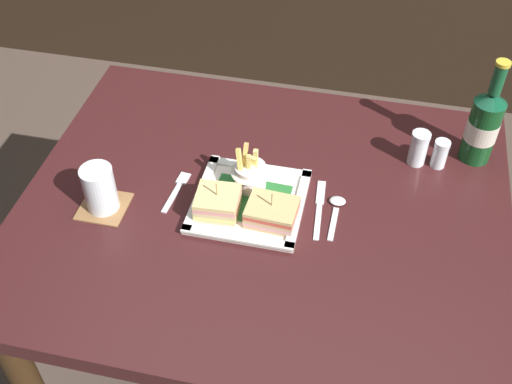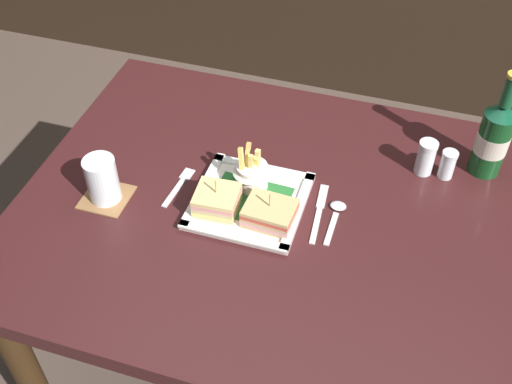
{
  "view_description": "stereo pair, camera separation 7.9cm",
  "coord_description": "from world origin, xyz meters",
  "px_view_note": "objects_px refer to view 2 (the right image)",
  "views": [
    {
      "loc": [
        0.19,
        -0.92,
        1.71
      ],
      "look_at": [
        -0.01,
        -0.0,
        0.77
      ],
      "focal_mm": 44.19,
      "sensor_mm": 36.0,
      "label": 1
    },
    {
      "loc": [
        0.27,
        -0.9,
        1.71
      ],
      "look_at": [
        -0.01,
        -0.0,
        0.77
      ],
      "focal_mm": 44.19,
      "sensor_mm": 36.0,
      "label": 2
    }
  ],
  "objects_px": {
    "knife": "(319,210)",
    "spoon": "(336,212)",
    "fork": "(180,185)",
    "fries_cup": "(252,172)",
    "dining_table": "(263,237)",
    "sandwich_half_right": "(270,213)",
    "square_plate": "(249,202)",
    "salt_shaker": "(425,159)",
    "beer_bottle": "(494,137)",
    "sandwich_half_left": "(217,200)",
    "water_glass": "(103,182)",
    "pepper_shaker": "(447,166)"
  },
  "relations": [
    {
      "from": "knife",
      "to": "spoon",
      "type": "bearing_deg",
      "value": 6.86
    },
    {
      "from": "fork",
      "to": "knife",
      "type": "bearing_deg",
      "value": 2.95
    },
    {
      "from": "fork",
      "to": "spoon",
      "type": "distance_m",
      "value": 0.35
    },
    {
      "from": "fries_cup",
      "to": "knife",
      "type": "bearing_deg",
      "value": -7.32
    },
    {
      "from": "dining_table",
      "to": "sandwich_half_right",
      "type": "relative_size",
      "value": 9.8
    },
    {
      "from": "square_plate",
      "to": "fork",
      "type": "relative_size",
      "value": 1.81
    },
    {
      "from": "fries_cup",
      "to": "fork",
      "type": "relative_size",
      "value": 0.87
    },
    {
      "from": "salt_shaker",
      "to": "beer_bottle",
      "type": "bearing_deg",
      "value": 20.29
    },
    {
      "from": "beer_bottle",
      "to": "knife",
      "type": "bearing_deg",
      "value": -143.73
    },
    {
      "from": "square_plate",
      "to": "sandwich_half_left",
      "type": "bearing_deg",
      "value": -145.24
    },
    {
      "from": "fries_cup",
      "to": "salt_shaker",
      "type": "height_order",
      "value": "fries_cup"
    },
    {
      "from": "water_glass",
      "to": "fork",
      "type": "bearing_deg",
      "value": 31.79
    },
    {
      "from": "sandwich_half_left",
      "to": "spoon",
      "type": "relative_size",
      "value": 0.75
    },
    {
      "from": "spoon",
      "to": "salt_shaker",
      "type": "xyz_separation_m",
      "value": [
        0.16,
        0.19,
        0.03
      ]
    },
    {
      "from": "fork",
      "to": "beer_bottle",
      "type": "bearing_deg",
      "value": 21.73
    },
    {
      "from": "sandwich_half_left",
      "to": "beer_bottle",
      "type": "bearing_deg",
      "value": 29.83
    },
    {
      "from": "beer_bottle",
      "to": "pepper_shaker",
      "type": "xyz_separation_m",
      "value": [
        -0.08,
        -0.05,
        -0.06
      ]
    },
    {
      "from": "sandwich_half_left",
      "to": "sandwich_half_right",
      "type": "distance_m",
      "value": 0.12
    },
    {
      "from": "fries_cup",
      "to": "spoon",
      "type": "relative_size",
      "value": 0.9
    },
    {
      "from": "dining_table",
      "to": "pepper_shaker",
      "type": "relative_size",
      "value": 15.03
    },
    {
      "from": "beer_bottle",
      "to": "sandwich_half_left",
      "type": "bearing_deg",
      "value": -150.17
    },
    {
      "from": "salt_shaker",
      "to": "water_glass",
      "type": "bearing_deg",
      "value": -155.71
    },
    {
      "from": "dining_table",
      "to": "sandwich_half_left",
      "type": "xyz_separation_m",
      "value": [
        -0.09,
        -0.04,
        0.14
      ]
    },
    {
      "from": "square_plate",
      "to": "pepper_shaker",
      "type": "height_order",
      "value": "pepper_shaker"
    },
    {
      "from": "fork",
      "to": "salt_shaker",
      "type": "height_order",
      "value": "salt_shaker"
    },
    {
      "from": "sandwich_half_right",
      "to": "pepper_shaker",
      "type": "height_order",
      "value": "sandwich_half_right"
    },
    {
      "from": "dining_table",
      "to": "beer_bottle",
      "type": "distance_m",
      "value": 0.55
    },
    {
      "from": "dining_table",
      "to": "fries_cup",
      "type": "distance_m",
      "value": 0.16
    },
    {
      "from": "sandwich_half_right",
      "to": "beer_bottle",
      "type": "height_order",
      "value": "beer_bottle"
    },
    {
      "from": "water_glass",
      "to": "knife",
      "type": "xyz_separation_m",
      "value": [
        0.45,
        0.1,
        -0.05
      ]
    },
    {
      "from": "beer_bottle",
      "to": "water_glass",
      "type": "bearing_deg",
      "value": -156.37
    },
    {
      "from": "fries_cup",
      "to": "spoon",
      "type": "bearing_deg",
      "value": -4.68
    },
    {
      "from": "salt_shaker",
      "to": "square_plate",
      "type": "bearing_deg",
      "value": -147.77
    },
    {
      "from": "square_plate",
      "to": "salt_shaker",
      "type": "bearing_deg",
      "value": 32.23
    },
    {
      "from": "beer_bottle",
      "to": "pepper_shaker",
      "type": "height_order",
      "value": "beer_bottle"
    },
    {
      "from": "dining_table",
      "to": "fork",
      "type": "height_order",
      "value": "fork"
    },
    {
      "from": "knife",
      "to": "beer_bottle",
      "type": "bearing_deg",
      "value": 36.27
    },
    {
      "from": "spoon",
      "to": "salt_shaker",
      "type": "distance_m",
      "value": 0.25
    },
    {
      "from": "water_glass",
      "to": "salt_shaker",
      "type": "bearing_deg",
      "value": 24.29
    },
    {
      "from": "square_plate",
      "to": "pepper_shaker",
      "type": "bearing_deg",
      "value": 28.87
    },
    {
      "from": "sandwich_half_left",
      "to": "salt_shaker",
      "type": "relative_size",
      "value": 1.11
    },
    {
      "from": "water_glass",
      "to": "fork",
      "type": "relative_size",
      "value": 0.81
    },
    {
      "from": "sandwich_half_right",
      "to": "fork",
      "type": "distance_m",
      "value": 0.23
    },
    {
      "from": "square_plate",
      "to": "water_glass",
      "type": "bearing_deg",
      "value": -166.1
    },
    {
      "from": "fork",
      "to": "sandwich_half_right",
      "type": "bearing_deg",
      "value": -12.65
    },
    {
      "from": "sandwich_half_right",
      "to": "water_glass",
      "type": "xyz_separation_m",
      "value": [
        -0.36,
        -0.03,
        0.02
      ]
    },
    {
      "from": "water_glass",
      "to": "fork",
      "type": "xyz_separation_m",
      "value": [
        0.14,
        0.08,
        -0.05
      ]
    },
    {
      "from": "fries_cup",
      "to": "beer_bottle",
      "type": "bearing_deg",
      "value": 24.41
    },
    {
      "from": "knife",
      "to": "spoon",
      "type": "height_order",
      "value": "spoon"
    },
    {
      "from": "square_plate",
      "to": "sandwich_half_right",
      "type": "distance_m",
      "value": 0.07
    }
  ]
}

